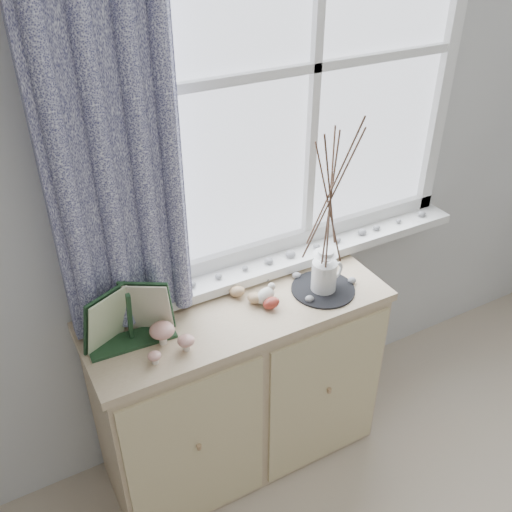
# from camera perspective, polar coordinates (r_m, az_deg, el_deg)

# --- Properties ---
(sideboard) EXTENTS (1.20, 0.45, 0.85)m
(sideboard) POSITION_cam_1_polar(r_m,az_deg,el_deg) (2.48, -1.55, -12.92)
(sideboard) COLOR #C5AE8A
(sideboard) RESTS_ON ground
(botanical_book) EXTENTS (0.36, 0.15, 0.25)m
(botanical_book) POSITION_cam_1_polar(r_m,az_deg,el_deg) (2.00, -12.39, -6.21)
(botanical_book) COLOR #1B3920
(botanical_book) RESTS_ON sideboard
(toadstool_cluster) EXTENTS (0.17, 0.15, 0.08)m
(toadstool_cluster) POSITION_cam_1_polar(r_m,az_deg,el_deg) (2.02, -8.93, -7.93)
(toadstool_cluster) COLOR silver
(toadstool_cluster) RESTS_ON sideboard
(wooden_eggs) EXTENTS (0.13, 0.17, 0.07)m
(wooden_eggs) POSITION_cam_1_polar(r_m,az_deg,el_deg) (2.21, -0.19, -4.15)
(wooden_eggs) COLOR tan
(wooden_eggs) RESTS_ON sideboard
(songbird_figurine) EXTENTS (0.14, 0.10, 0.07)m
(songbird_figurine) POSITION_cam_1_polar(r_m,az_deg,el_deg) (2.21, 0.95, -3.90)
(songbird_figurine) COLOR white
(songbird_figurine) RESTS_ON sideboard
(crocheted_doily) EXTENTS (0.26, 0.26, 0.01)m
(crocheted_doily) POSITION_cam_1_polar(r_m,az_deg,el_deg) (2.30, 6.71, -3.31)
(crocheted_doily) COLOR black
(crocheted_doily) RESTS_ON sideboard
(twig_pitcher) EXTENTS (0.32, 0.32, 0.76)m
(twig_pitcher) POSITION_cam_1_polar(r_m,az_deg,el_deg) (2.08, 7.49, 6.32)
(twig_pitcher) COLOR silver
(twig_pitcher) RESTS_ON crocheted_doily
(sideboard_pebbles) EXTENTS (0.34, 0.23, 0.02)m
(sideboard_pebbles) POSITION_cam_1_polar(r_m,az_deg,el_deg) (2.31, 5.01, -2.72)
(sideboard_pebbles) COLOR #9A9A9D
(sideboard_pebbles) RESTS_ON sideboard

